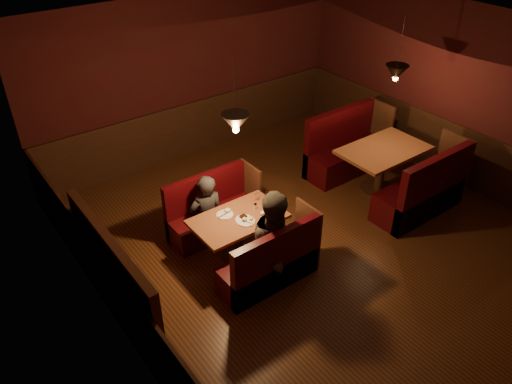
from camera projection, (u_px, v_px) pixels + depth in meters
room at (312, 188)px, 6.51m from camera, size 6.02×7.02×2.92m
main_table at (239, 226)px, 6.71m from camera, size 1.24×0.75×0.87m
main_bench_far at (212, 214)px, 7.31m from camera, size 1.36×0.49×0.93m
main_bench_near at (272, 266)px, 6.37m from camera, size 1.36×0.49×0.93m
second_table at (382, 160)px, 8.04m from camera, size 1.41×0.90×0.79m
second_bench_far at (345, 152)px, 8.75m from camera, size 1.56×0.58×1.11m
second_bench_near at (424, 194)px, 7.63m from camera, size 1.56×0.58×1.11m
diner_a at (206, 198)px, 6.91m from camera, size 0.56×0.40×1.42m
diner_b at (278, 228)px, 6.14m from camera, size 0.91×0.76×1.68m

